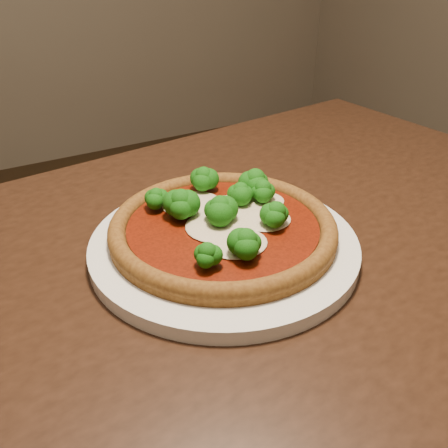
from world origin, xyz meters
TOP-DOWN VIEW (x-y plane):
  - dining_table at (0.06, -0.22)m, footprint 1.28×0.89m
  - plate at (0.05, -0.21)m, footprint 0.34×0.34m
  - pizza at (0.06, -0.20)m, footprint 0.29×0.29m

SIDE VIEW (x-z plane):
  - dining_table at x=0.06m, z-range 0.27..1.02m
  - plate at x=0.05m, z-range 0.75..0.77m
  - pizza at x=0.06m, z-range 0.75..0.81m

